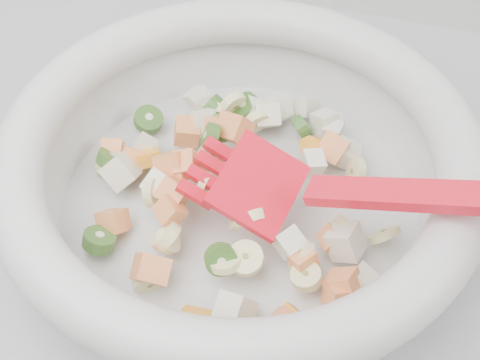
# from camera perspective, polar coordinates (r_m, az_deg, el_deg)

# --- Properties ---
(mixing_bowl) EXTENTS (0.48, 0.38, 0.17)m
(mixing_bowl) POSITION_cam_1_polar(r_m,az_deg,el_deg) (0.53, 0.04, 0.75)
(mixing_bowl) COLOR silver
(mixing_bowl) RESTS_ON counter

